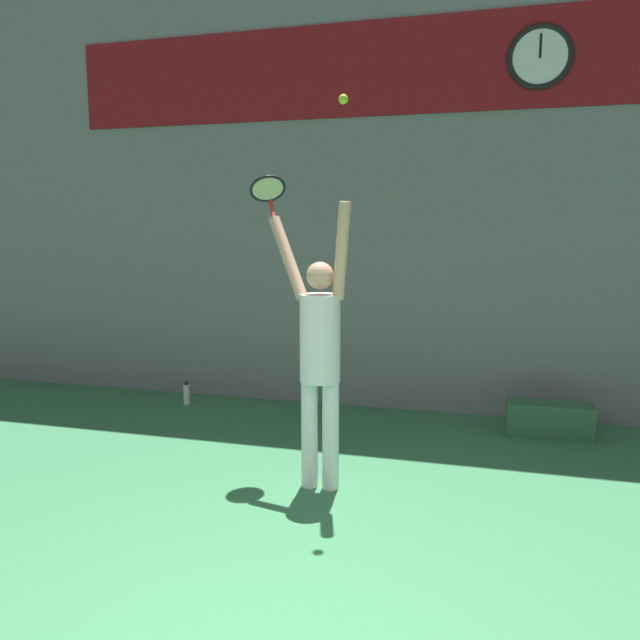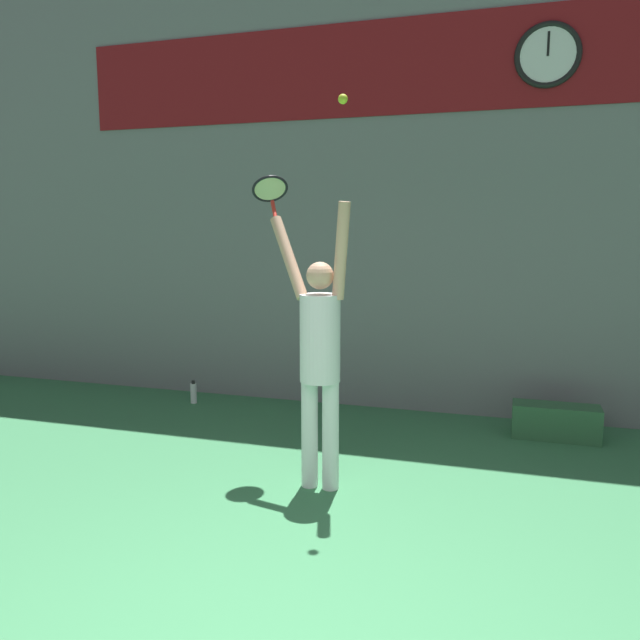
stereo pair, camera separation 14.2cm
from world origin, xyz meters
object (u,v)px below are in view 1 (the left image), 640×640
water_bottle (187,394)px  equipment_bag (549,420)px  tennis_player (319,350)px  tennis_ball (343,99)px  tennis_racket (268,190)px  scoreboard_clock (540,57)px

water_bottle → equipment_bag: (3.95, -0.08, 0.04)m
tennis_player → equipment_bag: size_ratio=2.73×
tennis_ball → equipment_bag: (1.66, 1.83, -2.75)m
tennis_racket → equipment_bag: (2.41, 1.35, -2.16)m
tennis_racket → equipment_bag: 3.50m
scoreboard_clock → tennis_ball: (-1.44, -2.33, -0.77)m
tennis_ball → equipment_bag: tennis_ball is taller
tennis_player → equipment_bag: tennis_player is taller
tennis_player → tennis_ball: size_ratio=31.94×
scoreboard_clock → water_bottle: (-3.73, -0.42, -3.57)m
tennis_ball → water_bottle: (-2.30, 1.91, -2.80)m
tennis_player → water_bottle: 2.96m
tennis_player → tennis_racket: tennis_racket is taller
scoreboard_clock → equipment_bag: size_ratio=0.78×
tennis_racket → water_bottle: bearing=137.4°
tennis_ball → scoreboard_clock: bearing=58.4°
tennis_ball → water_bottle: 4.09m
scoreboard_clock → water_bottle: size_ratio=2.36×
tennis_ball → tennis_racket: bearing=147.0°
scoreboard_clock → tennis_player: 3.81m
scoreboard_clock → tennis_racket: scoreboard_clock is taller
scoreboard_clock → water_bottle: 5.18m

